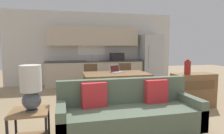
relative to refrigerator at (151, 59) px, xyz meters
name	(u,v)px	position (x,y,z in m)	size (l,w,h in m)	color
ground_plane	(136,133)	(-2.21, -4.24, -0.94)	(20.00, 20.00, 0.00)	#9E8460
wall_back	(93,48)	(-2.21, 0.39, 0.41)	(6.40, 0.07, 2.70)	silver
kitchen_counter	(95,62)	(-2.19, 0.09, -0.09)	(3.55, 0.65, 2.15)	beige
refrigerator	(151,59)	(0.00, 0.00, 0.00)	(0.77, 0.71, 1.87)	#B7BABC
dining_table	(116,75)	(-2.02, -2.26, -0.26)	(1.68, 0.99, 0.74)	brown
couch	(129,113)	(-2.33, -4.23, -0.59)	(2.27, 0.80, 0.88)	#3D2D1E
side_table	(30,122)	(-3.83, -4.30, -0.58)	(0.52, 0.52, 0.53)	olive
table_lamp	(31,87)	(-3.79, -4.32, -0.06)	(0.29, 0.29, 0.64)	#4C515B
credenza	(193,90)	(-0.38, -3.19, -0.54)	(0.99, 0.44, 0.79)	brown
vase	(187,67)	(-0.59, -3.24, 0.01)	(0.14, 0.14, 0.34)	maroon
dining_chair_far_right	(126,76)	(-1.48, -1.41, -0.42)	(0.45, 0.45, 0.91)	brown
dining_chair_far_left	(91,78)	(-2.56, -1.44, -0.42)	(0.43, 0.43, 0.91)	brown
laptop	(116,71)	(-1.98, -2.13, -0.15)	(0.40, 0.37, 0.20)	#B7BABC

